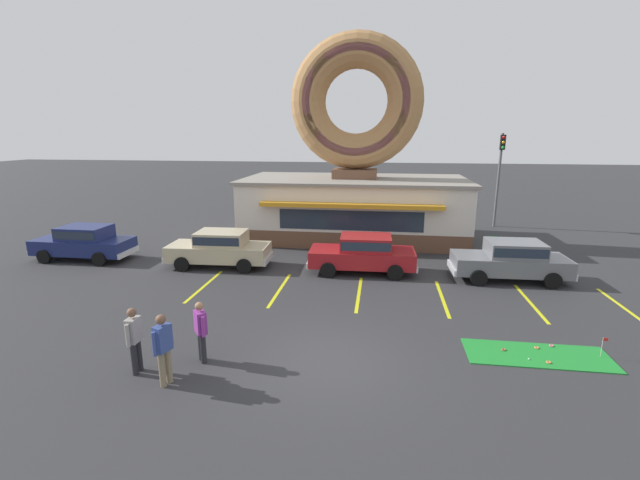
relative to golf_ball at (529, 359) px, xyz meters
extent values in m
plane|color=#2D2D30|center=(-5.16, -0.81, -0.05)|extent=(160.00, 160.00, 0.00)
cube|color=brown|center=(-5.43, 13.19, 0.40)|extent=(12.00, 6.00, 0.90)
cube|color=silver|center=(-5.43, 13.19, 2.00)|extent=(12.00, 6.00, 2.30)
cube|color=gray|center=(-5.43, 13.19, 3.23)|extent=(12.30, 6.30, 0.16)
cube|color=orange|center=(-5.43, 9.89, 2.30)|extent=(9.00, 0.60, 0.20)
cube|color=#232D3D|center=(-5.43, 10.18, 1.50)|extent=(7.20, 0.03, 1.00)
cube|color=brown|center=(-5.43, 13.19, 3.56)|extent=(2.40, 1.80, 0.50)
torus|color=#B27F4C|center=(-5.43, 13.19, 7.36)|extent=(7.10, 1.90, 7.10)
torus|color=#D8728C|center=(-5.43, 12.77, 7.36)|extent=(6.25, 1.05, 6.24)
cube|color=#1E842D|center=(0.31, 0.31, -0.04)|extent=(3.72, 1.38, 0.03)
torus|color=#D8667F|center=(0.86, 0.86, 0.00)|extent=(0.13, 0.13, 0.04)
torus|color=brown|center=(-0.52, 0.44, 0.00)|extent=(0.13, 0.13, 0.04)
torus|color=#D17F47|center=(0.41, 0.68, 0.00)|extent=(0.13, 0.13, 0.04)
torus|color=#D17F47|center=(0.45, -0.10, 0.00)|extent=(0.13, 0.13, 0.04)
sphere|color=white|center=(0.00, 0.00, 0.00)|extent=(0.04, 0.04, 0.04)
cylinder|color=silver|center=(1.92, 0.43, 0.25)|extent=(0.01, 0.01, 0.55)
cube|color=red|center=(1.98, 0.43, 0.48)|extent=(0.12, 0.01, 0.08)
cube|color=#BCAD89|center=(-11.00, 6.73, 0.61)|extent=(4.47, 1.95, 0.68)
cube|color=#BCAD89|center=(-10.85, 6.74, 1.25)|extent=(2.17, 1.65, 0.60)
cube|color=#232D3D|center=(-10.85, 6.74, 1.27)|extent=(2.08, 1.67, 0.36)
cube|color=silver|center=(-13.23, 6.63, 0.37)|extent=(0.17, 1.67, 0.24)
cube|color=silver|center=(-8.77, 6.83, 0.37)|extent=(0.17, 1.67, 0.24)
cylinder|color=black|center=(-12.32, 5.79, 0.27)|extent=(0.65, 0.25, 0.64)
cylinder|color=black|center=(-12.40, 7.55, 0.27)|extent=(0.65, 0.25, 0.64)
cylinder|color=black|center=(-9.60, 5.91, 0.27)|extent=(0.65, 0.25, 0.64)
cylinder|color=black|center=(-9.67, 7.67, 0.27)|extent=(0.65, 0.25, 0.64)
cube|color=maroon|center=(-4.67, 6.78, 0.61)|extent=(4.45, 1.89, 0.68)
cube|color=maroon|center=(-4.52, 6.79, 1.25)|extent=(2.14, 1.62, 0.60)
cube|color=#232D3D|center=(-4.52, 6.79, 1.27)|extent=(2.06, 1.64, 0.36)
cube|color=silver|center=(-6.90, 6.72, 0.37)|extent=(0.15, 1.67, 0.24)
cube|color=silver|center=(-2.45, 6.85, 0.37)|extent=(0.15, 1.67, 0.24)
cylinder|color=black|center=(-6.01, 5.86, 0.27)|extent=(0.65, 0.24, 0.64)
cylinder|color=black|center=(-6.06, 7.62, 0.27)|extent=(0.65, 0.24, 0.64)
cylinder|color=black|center=(-3.29, 5.94, 0.27)|extent=(0.65, 0.24, 0.64)
cylinder|color=black|center=(-3.34, 7.70, 0.27)|extent=(0.65, 0.24, 0.64)
cube|color=navy|center=(-17.68, 6.88, 0.61)|extent=(4.40, 1.77, 0.68)
cube|color=navy|center=(-17.53, 6.88, 1.25)|extent=(2.10, 1.56, 0.60)
cube|color=#232D3D|center=(-17.53, 6.88, 1.27)|extent=(2.02, 1.59, 0.36)
cube|color=silver|center=(-19.91, 6.87, 0.37)|extent=(0.10, 1.67, 0.24)
cube|color=silver|center=(-15.45, 6.88, 0.37)|extent=(0.10, 1.67, 0.24)
cylinder|color=black|center=(-19.05, 6.00, 0.27)|extent=(0.64, 0.22, 0.64)
cylinder|color=black|center=(-19.05, 7.76, 0.27)|extent=(0.64, 0.22, 0.64)
cylinder|color=black|center=(-16.32, 6.00, 0.27)|extent=(0.64, 0.22, 0.64)
cylinder|color=black|center=(-16.32, 7.76, 0.27)|extent=(0.64, 0.22, 0.64)
cube|color=slate|center=(1.25, 6.63, 0.61)|extent=(4.44, 1.86, 0.68)
cube|color=slate|center=(1.40, 6.63, 1.25)|extent=(2.13, 1.61, 0.60)
cube|color=#232D3D|center=(1.40, 6.63, 1.27)|extent=(2.05, 1.63, 0.36)
cube|color=silver|center=(-0.98, 6.58, 0.37)|extent=(0.14, 1.67, 0.24)
cube|color=silver|center=(3.48, 6.68, 0.37)|extent=(0.14, 1.67, 0.24)
cylinder|color=black|center=(-0.10, 5.72, 0.27)|extent=(0.64, 0.23, 0.64)
cylinder|color=black|center=(-0.14, 7.48, 0.27)|extent=(0.64, 0.23, 0.64)
cylinder|color=black|center=(2.63, 5.78, 0.27)|extent=(0.64, 0.23, 0.64)
cylinder|color=black|center=(2.59, 7.54, 0.27)|extent=(0.64, 0.23, 0.64)
cylinder|color=#232328|center=(-9.78, -1.86, 0.37)|extent=(0.15, 0.15, 0.84)
cylinder|color=#232328|center=(-9.79, -2.06, 0.37)|extent=(0.15, 0.15, 0.84)
cube|color=gray|center=(-9.79, -1.96, 1.09)|extent=(0.24, 0.38, 0.61)
cylinder|color=gray|center=(-9.78, -1.71, 1.06)|extent=(0.10, 0.10, 0.56)
cylinder|color=gray|center=(-9.79, -2.21, 1.06)|extent=(0.10, 0.10, 0.56)
sphere|color=brown|center=(-9.79, -1.96, 1.54)|extent=(0.22, 0.22, 0.22)
cylinder|color=#232328|center=(-8.35, -1.29, 0.35)|extent=(0.15, 0.15, 0.80)
cylinder|color=#232328|center=(-8.47, -1.14, 0.35)|extent=(0.15, 0.15, 0.80)
cube|color=#8C3393|center=(-8.41, -1.21, 1.05)|extent=(0.43, 0.45, 0.59)
cylinder|color=#8C3393|center=(-8.25, -1.41, 1.02)|extent=(0.10, 0.10, 0.54)
cylinder|color=#8C3393|center=(-8.57, -1.02, 1.02)|extent=(0.10, 0.10, 0.54)
sphere|color=#9E7051|center=(-8.41, -1.21, 1.48)|extent=(0.22, 0.22, 0.22)
cylinder|color=#7F7056|center=(-8.80, -2.24, 0.38)|extent=(0.15, 0.15, 0.87)
cylinder|color=#7F7056|center=(-8.86, -2.43, 0.38)|extent=(0.15, 0.15, 0.87)
cube|color=#33478C|center=(-8.83, -2.34, 1.13)|extent=(0.35, 0.44, 0.63)
cylinder|color=#33478C|center=(-8.76, -2.10, 1.10)|extent=(0.10, 0.10, 0.58)
cylinder|color=#33478C|center=(-8.91, -2.58, 1.10)|extent=(0.10, 0.10, 0.58)
sphere|color=brown|center=(-8.83, -2.34, 1.60)|extent=(0.23, 0.23, 0.23)
cylinder|color=#1E662D|center=(1.50, 10.10, 0.42)|extent=(0.56, 0.56, 0.95)
torus|color=#123D1B|center=(1.50, 10.10, 0.90)|extent=(0.57, 0.57, 0.05)
cylinder|color=#595B60|center=(3.25, 17.31, 2.85)|extent=(0.16, 0.16, 5.80)
cube|color=black|center=(3.25, 17.13, 5.20)|extent=(0.28, 0.24, 0.90)
sphere|color=red|center=(3.25, 17.01, 5.50)|extent=(0.18, 0.18, 0.18)
sphere|color=orange|center=(3.25, 17.01, 5.20)|extent=(0.18, 0.18, 0.18)
sphere|color=green|center=(3.25, 17.01, 4.90)|extent=(0.18, 0.18, 0.18)
cube|color=yellow|center=(-10.65, 4.19, -0.05)|extent=(0.12, 3.60, 0.01)
cube|color=yellow|center=(-7.65, 4.19, -0.05)|extent=(0.12, 3.60, 0.01)
cube|color=yellow|center=(-4.65, 4.19, -0.05)|extent=(0.12, 3.60, 0.01)
cube|color=yellow|center=(-1.65, 4.19, -0.05)|extent=(0.12, 3.60, 0.01)
cube|color=yellow|center=(1.35, 4.19, -0.05)|extent=(0.12, 3.60, 0.01)
cube|color=yellow|center=(4.35, 4.19, -0.05)|extent=(0.12, 3.60, 0.01)
camera|label=1|loc=(-3.97, -10.72, 5.70)|focal=24.00mm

